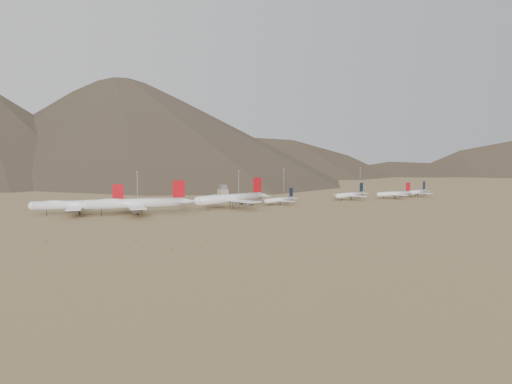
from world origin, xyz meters
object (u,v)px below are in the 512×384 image
narrowbody_a (280,200)px  narrowbody_b (351,195)px  widebody_east (231,198)px  widebody_west (78,205)px  control_tower (223,192)px  widebody_centre (136,203)px

narrowbody_a → narrowbody_b: bearing=-14.0°
widebody_east → widebody_west: bearing=157.8°
control_tower → widebody_east: bearing=-112.3°
widebody_east → widebody_centre: bearing=168.5°
widebody_east → narrowbody_b: bearing=-10.2°
widebody_east → narrowbody_a: bearing=-9.0°
widebody_centre → control_tower: (114.25, 99.78, -2.73)m
widebody_centre → narrowbody_a: (124.27, 12.80, -3.76)m
widebody_west → narrowbody_b: size_ratio=1.56×
widebody_east → narrowbody_b: widebody_east is taller
widebody_centre → narrowbody_b: size_ratio=1.77×
widebody_east → narrowbody_a: 48.78m
widebody_centre → narrowbody_a: bearing=16.8°
widebody_centre → control_tower: 151.71m
widebody_west → narrowbody_a: size_ratio=1.79×
widebody_west → widebody_east: 111.82m
widebody_west → control_tower: 170.47m
narrowbody_a → control_tower: 87.56m
widebody_centre → control_tower: widebody_centre is taller
widebody_west → widebody_east: size_ratio=0.92×
widebody_west → widebody_centre: 39.50m
widebody_centre → widebody_east: (76.02, 6.53, -0.18)m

